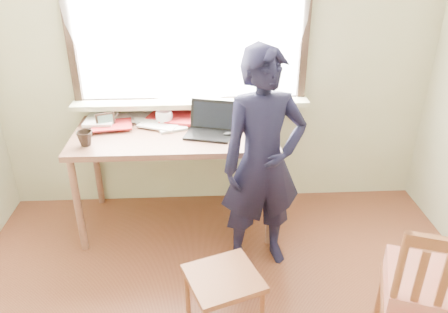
{
  "coord_description": "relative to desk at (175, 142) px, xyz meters",
  "views": [
    {
      "loc": [
        -0.11,
        -1.36,
        2.12
      ],
      "look_at": [
        0.01,
        0.95,
        0.93
      ],
      "focal_mm": 35.0,
      "sensor_mm": 36.0,
      "label": 1
    }
  ],
  "objects": [
    {
      "name": "mug_dark",
      "position": [
        -0.61,
        -0.2,
        0.13
      ],
      "size": [
        0.13,
        0.13,
        0.1
      ],
      "primitive_type": "imported",
      "rotation": [
        0.0,
        0.0,
        -0.19
      ],
      "color": "black",
      "rests_on": "desk"
    },
    {
      "name": "side_chair",
      "position": [
        1.34,
        -1.4,
        -0.22
      ],
      "size": [
        0.56,
        0.55,
        0.96
      ],
      "color": "brown",
      "rests_on": "ground"
    },
    {
      "name": "work_chair",
      "position": [
        0.31,
        -1.11,
        -0.38
      ],
      "size": [
        0.49,
        0.48,
        0.4
      ],
      "color": "brown",
      "rests_on": "ground"
    },
    {
      "name": "laptop",
      "position": [
        0.27,
        -0.03,
        0.14
      ],
      "size": [
        0.39,
        0.35,
        0.23
      ],
      "color": "black",
      "rests_on": "desk"
    },
    {
      "name": "desk_clutter",
      "position": [
        -0.32,
        0.16,
        0.1
      ],
      "size": [
        0.86,
        0.51,
        0.05
      ],
      "color": "white",
      "rests_on": "desk"
    },
    {
      "name": "picture_frame",
      "position": [
        -0.52,
        0.1,
        0.14
      ],
      "size": [
        0.14,
        0.06,
        0.11
      ],
      "color": "black",
      "rests_on": "desk"
    },
    {
      "name": "mug_white",
      "position": [
        -0.08,
        0.17,
        0.13
      ],
      "size": [
        0.18,
        0.18,
        0.1
      ],
      "primitive_type": "imported",
      "rotation": [
        0.0,
        0.0,
        0.75
      ],
      "color": "white",
      "rests_on": "desk"
    },
    {
      "name": "room_shell",
      "position": [
        0.3,
        -1.43,
        0.92
      ],
      "size": [
        3.52,
        4.02,
        2.61
      ],
      "color": "beige",
      "rests_on": "ground"
    },
    {
      "name": "desk",
      "position": [
        0.0,
        0.0,
        0.0
      ],
      "size": [
        1.5,
        0.75,
        0.8
      ],
      "color": "brown",
      "rests_on": "ground"
    },
    {
      "name": "mouse",
      "position": [
        0.41,
        -0.1,
        0.1
      ],
      "size": [
        0.1,
        0.07,
        0.04
      ],
      "primitive_type": "ellipsoid",
      "color": "black",
      "rests_on": "desk"
    },
    {
      "name": "book_b",
      "position": [
        0.32,
        0.24,
        0.09
      ],
      "size": [
        0.26,
        0.31,
        0.02
      ],
      "primitive_type": "imported",
      "rotation": [
        0.0,
        0.0,
        -0.28
      ],
      "color": "white",
      "rests_on": "desk"
    },
    {
      "name": "person",
      "position": [
        0.6,
        -0.48,
        0.06
      ],
      "size": [
        0.63,
        0.47,
        1.55
      ],
      "primitive_type": "imported",
      "rotation": [
        0.0,
        0.0,
        0.19
      ],
      "color": "black",
      "rests_on": "ground"
    },
    {
      "name": "book_a",
      "position": [
        -0.35,
        0.25,
        0.1
      ],
      "size": [
        0.29,
        0.33,
        0.03
      ],
      "primitive_type": "imported",
      "rotation": [
        0.0,
        0.0,
        0.43
      ],
      "color": "white",
      "rests_on": "desk"
    }
  ]
}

